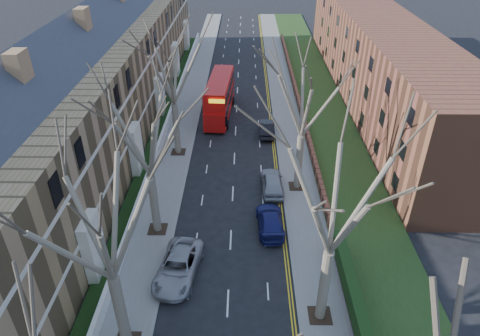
{
  "coord_description": "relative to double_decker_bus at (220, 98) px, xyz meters",
  "views": [
    {
      "loc": [
        1.0,
        -9.48,
        21.79
      ],
      "look_at": [
        0.64,
        20.55,
        2.93
      ],
      "focal_mm": 32.0,
      "sensor_mm": 36.0,
      "label": 1
    }
  ],
  "objects": [
    {
      "name": "pavement_left",
      "position": [
        -4.08,
        1.92,
        -2.11
      ],
      "size": [
        3.0,
        102.0,
        0.12
      ],
      "primitive_type": "cube",
      "color": "slate",
      "rests_on": "ground"
    },
    {
      "name": "car_right_far",
      "position": [
        5.37,
        -4.84,
        -1.44
      ],
      "size": [
        1.77,
        4.51,
        1.46
      ],
      "primitive_type": "imported",
      "rotation": [
        0.0,
        0.0,
        3.09
      ],
      "color": "black",
      "rests_on": "ground"
    },
    {
      "name": "double_decker_bus",
      "position": [
        0.0,
        0.0,
        0.0
      ],
      "size": [
        3.22,
        10.68,
        4.42
      ],
      "rotation": [
        0.0,
        0.0,
        3.07
      ],
      "color": "red",
      "rests_on": "ground"
    },
    {
      "name": "tree_right_far",
      "position": [
        7.62,
        -15.08,
        7.07
      ],
      "size": [
        10.15,
        10.15,
        14.22
      ],
      "color": "#776855",
      "rests_on": "ground"
    },
    {
      "name": "terrace_left",
      "position": [
        -11.72,
        -6.08,
        3.36
      ],
      "size": [
        9.7,
        78.0,
        13.6
      ],
      "color": "olive",
      "rests_on": "ground"
    },
    {
      "name": "tree_left_mid",
      "position": [
        -3.78,
        -31.08,
        7.38
      ],
      "size": [
        10.5,
        10.5,
        14.71
      ],
      "color": "#776855",
      "rests_on": "ground"
    },
    {
      "name": "car_left_far",
      "position": [
        -1.51,
        -25.69,
        -1.4
      ],
      "size": [
        3.29,
        5.82,
        1.53
      ],
      "primitive_type": "imported",
      "rotation": [
        0.0,
        0.0,
        -0.14
      ],
      "color": "#9A9A9F",
      "rests_on": "ground"
    },
    {
      "name": "flats_right",
      "position": [
        19.38,
        5.92,
        2.81
      ],
      "size": [
        13.97,
        54.0,
        10.0
      ],
      "color": "brown",
      "rests_on": "ground"
    },
    {
      "name": "tree_left_dist",
      "position": [
        -3.78,
        -9.08,
        7.39
      ],
      "size": [
        10.5,
        10.5,
        14.71
      ],
      "color": "#776855",
      "rests_on": "ground"
    },
    {
      "name": "tree_right_mid",
      "position": [
        7.62,
        -29.08,
        7.38
      ],
      "size": [
        10.5,
        10.5,
        14.71
      ],
      "color": "#776855",
      "rests_on": "ground"
    },
    {
      "name": "grass_verge_right",
      "position": [
        12.42,
        1.92,
        -2.02
      ],
      "size": [
        6.0,
        102.0,
        0.06
      ],
      "color": "#203914",
      "rests_on": "ground"
    },
    {
      "name": "car_right_mid",
      "position": [
        5.38,
        -15.41,
        -1.38
      ],
      "size": [
        2.01,
        4.71,
        1.59
      ],
      "primitive_type": "imported",
      "rotation": [
        0.0,
        0.0,
        3.17
      ],
      "color": "#94959C",
      "rests_on": "ground"
    },
    {
      "name": "tree_left_far",
      "position": [
        -3.78,
        -21.08,
        7.07
      ],
      "size": [
        10.15,
        10.15,
        14.22
      ],
      "color": "#776855",
      "rests_on": "ground"
    },
    {
      "name": "car_right_near",
      "position": [
        4.95,
        -20.65,
        -1.47
      ],
      "size": [
        2.25,
        4.96,
        1.41
      ],
      "primitive_type": "imported",
      "rotation": [
        0.0,
        0.0,
        3.2
      ],
      "color": "navy",
      "rests_on": "ground"
    },
    {
      "name": "front_wall_left",
      "position": [
        -5.73,
        -6.08,
        -1.55
      ],
      "size": [
        0.3,
        78.0,
        1.0
      ],
      "color": "white",
      "rests_on": "ground"
    },
    {
      "name": "pavement_right",
      "position": [
        7.92,
        1.92,
        -2.11
      ],
      "size": [
        3.0,
        102.0,
        0.12
      ],
      "primitive_type": "cube",
      "color": "slate",
      "rests_on": "ground"
    }
  ]
}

